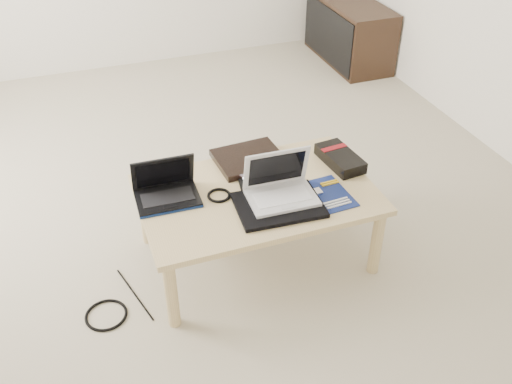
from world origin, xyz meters
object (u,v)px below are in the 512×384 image
object	(u,v)px
netbook	(166,190)
gpu_box	(340,158)
media_cabinet	(349,32)
white_laptop	(280,187)
coffee_table	(257,200)

from	to	relation	value
netbook	gpu_box	size ratio (longest dim) A/B	1.02
media_cabinet	gpu_box	xyz separation A→B (m)	(-1.10, -2.00, 0.18)
netbook	white_laptop	xyz separation A→B (m)	(0.49, -0.19, 0.02)
netbook	gpu_box	xyz separation A→B (m)	(0.89, -0.01, -0.01)
coffee_table	media_cabinet	world-z (taller)	media_cabinet
media_cabinet	white_laptop	bearing A→B (deg)	-124.58
white_laptop	gpu_box	size ratio (longest dim) A/B	1.09
white_laptop	gpu_box	bearing A→B (deg)	23.96
media_cabinet	gpu_box	bearing A→B (deg)	-118.88
coffee_table	media_cabinet	bearing A→B (deg)	52.88
media_cabinet	netbook	distance (m)	2.82
coffee_table	gpu_box	world-z (taller)	gpu_box
netbook	white_laptop	bearing A→B (deg)	-21.11
netbook	white_laptop	distance (m)	0.52
coffee_table	netbook	size ratio (longest dim) A/B	3.72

